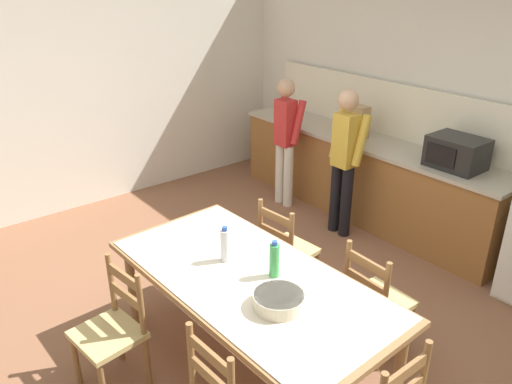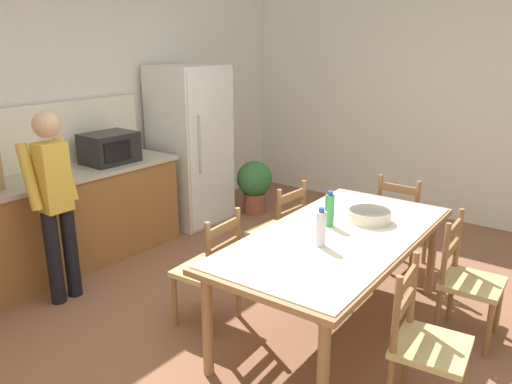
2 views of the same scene
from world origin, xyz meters
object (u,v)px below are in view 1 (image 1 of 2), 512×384
Objects in this scene: chair_side_far_right at (375,301)px; person_at_counter at (345,156)px; bottle_off_centre at (274,260)px; paper_bag at (357,121)px; chair_side_far_left at (286,250)px; chair_side_near_left at (112,331)px; bottle_near_centre at (225,245)px; dining_table at (250,285)px; microwave at (457,153)px; serving_bowl at (279,299)px; person_at_sink at (286,136)px.

chair_side_far_right is 1.91m from person_at_counter.
paper_bag is at bearing 119.73° from bottle_off_centre.
person_at_counter is at bearing -73.60° from chair_side_far_left.
chair_side_far_left and chair_side_near_left have the same top height.
paper_bag is at bearing 111.55° from bottle_near_centre.
bottle_near_centre is 0.30× the size of chair_side_far_left.
dining_table is 0.97m from chair_side_far_left.
microwave is 1.56× the size of serving_bowl.
paper_bag is at bearing -52.80° from person_at_sink.
chair_side_near_left is (-0.41, -3.36, -0.63)m from microwave.
dining_table is 6.74× the size of serving_bowl.
serving_bowl is 0.35× the size of chair_side_near_left.
chair_side_far_left is 0.59× the size of person_at_sink.
person_at_counter is at bearing 109.32° from bottle_near_centre.
paper_bag is 0.40× the size of chair_side_far_right.
serving_bowl is (0.27, -0.20, -0.07)m from bottle_off_centre.
bottle_off_centre is 1.19m from chair_side_near_left.
bottle_near_centre is 0.95m from chair_side_far_left.
bottle_off_centre is (0.10, 0.13, 0.20)m from dining_table.
dining_table is 0.33m from bottle_near_centre.
chair_side_far_left is at bearing 106.64° from bottle_near_centre.
dining_table is 1.40× the size of person_at_sink.
microwave is 1.85× the size of bottle_near_centre.
bottle_off_centre is at bearing -86.48° from microwave.
microwave is 1.08m from person_at_counter.
serving_bowl is (0.64, -0.05, -0.07)m from bottle_near_centre.
person_at_sink is at bearing 136.60° from bottle_off_centre.
bottle_off_centre reaches higher than serving_bowl.
serving_bowl is at bearing -57.68° from paper_bag.
person_at_sink is at bearing -165.05° from microwave.
bottle_off_centre reaches higher than chair_side_far_right.
chair_side_far_right is (0.07, 0.89, -0.38)m from serving_bowl.
bottle_off_centre is at bearing 53.08° from chair_side_near_left.
bottle_near_centre is 0.17× the size of person_at_counter.
bottle_near_centre is 1.19m from chair_side_far_right.
microwave is 0.31× the size of person_at_counter.
chair_side_near_left is (0.05, -1.61, 0.00)m from chair_side_far_left.
chair_side_near_left is (0.82, -3.36, -0.66)m from paper_bag.
chair_side_near_left is (-0.45, -0.82, -0.26)m from dining_table.
microwave is 1.39× the size of paper_bag.
paper_bag is (-1.22, -0.01, 0.03)m from microwave.
person_at_sink is (-1.65, 2.05, -0.03)m from bottle_near_centre.
dining_table is 2.37× the size of chair_side_far_left.
paper_bag is 2.01m from chair_side_far_left.
bottle_near_centre reaches higher than chair_side_far_right.
person_at_counter is (0.94, -0.02, 0.03)m from person_at_sink.
chair_side_far_right is (1.71, -1.71, -0.66)m from paper_bag.
bottle_near_centre is 0.84× the size of serving_bowl.
person_at_counter reaches higher than bottle_near_centre.
person_at_sink is at bearing -46.14° from chair_side_far_left.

